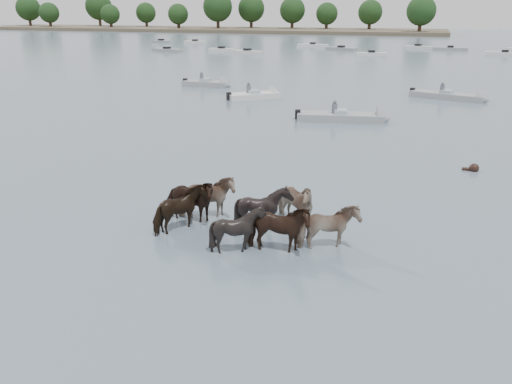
% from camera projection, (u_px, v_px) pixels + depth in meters
% --- Properties ---
extents(ground, '(400.00, 400.00, 0.00)m').
position_uv_depth(ground, '(197.00, 263.00, 14.59)').
color(ground, '#4E5E70').
rests_on(ground, ground).
extents(shoreline, '(160.00, 30.00, 1.00)m').
position_uv_depth(shoreline, '(195.00, 29.00, 169.05)').
color(shoreline, '#4C4233').
rests_on(shoreline, ground).
extents(pony_herd, '(6.93, 4.25, 1.69)m').
position_uv_depth(pony_herd, '(244.00, 213.00, 16.30)').
color(pony_herd, black).
rests_on(pony_herd, ground).
extents(swimming_pony, '(0.72, 0.44, 0.44)m').
position_uv_depth(swimming_pony, '(473.00, 169.00, 22.86)').
color(swimming_pony, black).
rests_on(swimming_pony, ground).
extents(motorboat_a, '(4.59, 4.17, 1.92)m').
position_uv_depth(motorboat_a, '(261.00, 96.00, 41.35)').
color(motorboat_a, silver).
rests_on(motorboat_a, ground).
extents(motorboat_b, '(6.25, 2.68, 1.92)m').
position_uv_depth(motorboat_b, '(353.00, 118.00, 32.99)').
color(motorboat_b, gray).
rests_on(motorboat_b, ground).
extents(motorboat_c, '(6.34, 3.35, 1.92)m').
position_uv_depth(motorboat_c, '(457.00, 97.00, 40.71)').
color(motorboat_c, gray).
rests_on(motorboat_c, ground).
extents(motorboat_f, '(4.89, 1.63, 1.92)m').
position_uv_depth(motorboat_f, '(213.00, 84.00, 47.65)').
color(motorboat_f, gray).
rests_on(motorboat_f, ground).
extents(distant_flotilla, '(104.22, 26.15, 0.93)m').
position_uv_depth(distant_flotilla, '(398.00, 51.00, 84.89)').
color(distant_flotilla, gray).
rests_on(distant_flotilla, ground).
extents(treeline, '(148.04, 24.52, 12.55)m').
position_uv_depth(treeline, '(192.00, 10.00, 169.04)').
color(treeline, '#382619').
rests_on(treeline, ground).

